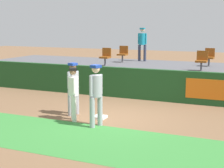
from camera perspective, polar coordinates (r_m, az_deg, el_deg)
ground_plane at (r=11.80m, az=-0.39°, el=-5.51°), size 60.00×60.00×0.00m
grass_foreground_strip at (r=9.83m, az=-6.00°, el=-8.69°), size 18.00×2.80×0.01m
first_base at (r=11.76m, az=-1.98°, el=-5.36°), size 0.40×0.40×0.08m
player_fielder_home at (r=11.36m, az=-6.25°, el=-1.04°), size 0.46×0.56×1.72m
player_runner_visitor at (r=12.06m, az=-6.29°, el=-0.17°), size 0.42×0.49×1.80m
player_coach_visitor at (r=10.62m, az=-2.60°, el=-1.16°), size 0.45×0.51×1.89m
field_wall at (r=14.64m, az=4.91°, el=-0.01°), size 18.00×0.26×1.28m
bleacher_platform at (r=17.07m, az=7.68°, el=1.09°), size 18.00×4.80×1.14m
seat_back_right at (r=17.14m, az=15.45°, el=4.36°), size 0.44×0.44×0.84m
seat_front_right at (r=15.38m, az=14.29°, el=3.84°), size 0.47×0.44×0.84m
seat_front_left at (r=16.71m, az=-1.03°, el=4.58°), size 0.44×0.44×0.84m
seat_back_left at (r=18.29m, az=1.78°, el=5.02°), size 0.47×0.44×0.84m
spectator_hooded at (r=18.87m, az=4.91°, el=6.79°), size 0.49×0.35×1.76m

